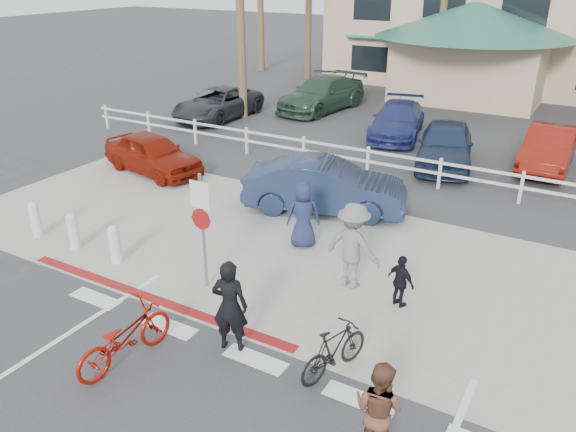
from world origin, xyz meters
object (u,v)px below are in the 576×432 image
Objects in this scene: car_red_compact at (153,153)px; bike_red at (124,337)px; bike_black at (334,350)px; sign_post at (203,226)px; car_white_sedan at (325,186)px.

bike_red is at bearing -129.39° from car_red_compact.
bike_red is 10.09m from car_red_compact.
sign_post is at bearing -0.45° from bike_black.
car_white_sedan is at bearing -83.02° from bike_red.
car_red_compact is at bearing -14.79° from bike_black.
car_white_sedan reaches higher than car_red_compact.
sign_post is 7.91m from car_red_compact.
bike_red is 0.44× the size of car_white_sedan.
bike_red is at bearing 162.60° from car_white_sedan.
car_white_sedan is (0.38, 4.97, -0.70)m from sign_post.
sign_post is 3.96m from bike_black.
sign_post reaches higher than bike_red.
car_white_sedan is (0.02, 7.73, 0.23)m from bike_red.
bike_black is (3.28, 1.55, -0.05)m from bike_red.
bike_black is (3.65, -1.20, -0.98)m from sign_post.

